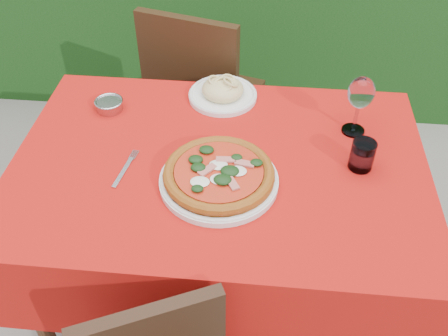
# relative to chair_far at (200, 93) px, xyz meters

# --- Properties ---
(ground) EXTENTS (60.00, 60.00, 0.00)m
(ground) POSITION_rel_chair_far_xyz_m (0.16, -0.68, -0.53)
(ground) COLOR slate
(ground) RESTS_ON ground
(dining_table) EXTENTS (1.26, 0.86, 0.75)m
(dining_table) POSITION_rel_chair_far_xyz_m (0.16, -0.68, 0.07)
(dining_table) COLOR #452816
(dining_table) RESTS_ON ground
(chair_far) EXTENTS (0.51, 0.51, 0.92)m
(chair_far) POSITION_rel_chair_far_xyz_m (0.00, 0.00, 0.00)
(chair_far) COLOR black
(chair_far) RESTS_ON ground
(pizza_plate) EXTENTS (0.40, 0.40, 0.06)m
(pizza_plate) POSITION_rel_chair_far_xyz_m (0.17, -0.78, 0.25)
(pizza_plate) COLOR silver
(pizza_plate) RESTS_ON dining_table
(pasta_plate) EXTENTS (0.24, 0.24, 0.07)m
(pasta_plate) POSITION_rel_chair_far_xyz_m (0.13, -0.35, 0.24)
(pasta_plate) COLOR white
(pasta_plate) RESTS_ON dining_table
(water_glass) EXTENTS (0.07, 0.07, 0.09)m
(water_glass) POSITION_rel_chair_far_xyz_m (0.58, -0.67, 0.26)
(water_glass) COLOR silver
(water_glass) RESTS_ON dining_table
(wine_glass) EXTENTS (0.08, 0.08, 0.20)m
(wine_glass) POSITION_rel_chair_far_xyz_m (0.57, -0.50, 0.36)
(wine_glass) COLOR white
(wine_glass) RESTS_ON dining_table
(fork) EXTENTS (0.05, 0.18, 0.00)m
(fork) POSITION_rel_chair_far_xyz_m (-0.12, -0.76, 0.22)
(fork) COLOR #B8B9C0
(fork) RESTS_ON dining_table
(steel_ramekin) EXTENTS (0.09, 0.09, 0.03)m
(steel_ramekin) POSITION_rel_chair_far_xyz_m (-0.24, -0.45, 0.24)
(steel_ramekin) COLOR #ADADB4
(steel_ramekin) RESTS_ON dining_table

